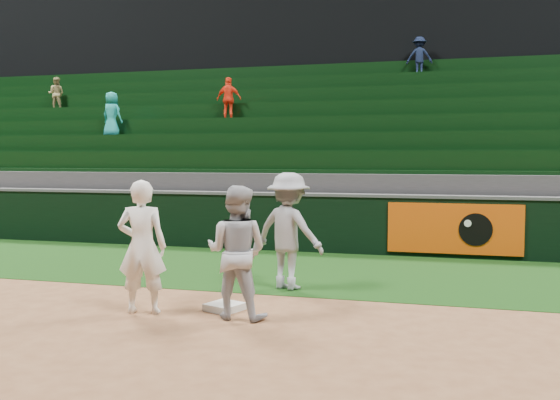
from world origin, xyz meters
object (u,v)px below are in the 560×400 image
Objects in this scene: first_baseman at (142,247)px; baserunner at (237,252)px; first_base at (224,307)px; base_coach at (289,231)px.

baserunner is (1.26, 0.10, -0.03)m from first_baseman.
baserunner is (0.29, -0.31, 0.79)m from first_base.
base_coach reaches higher than baserunner.
baserunner is at bearing 101.77° from base_coach.
first_baseman is 1.04× the size of baserunner.
first_base is at bearing 90.15° from base_coach.
first_baseman is 0.98× the size of base_coach.
base_coach is at bearing -93.03° from baserunner.
base_coach is at bearing 72.30° from first_base.
base_coach reaches higher than first_base.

